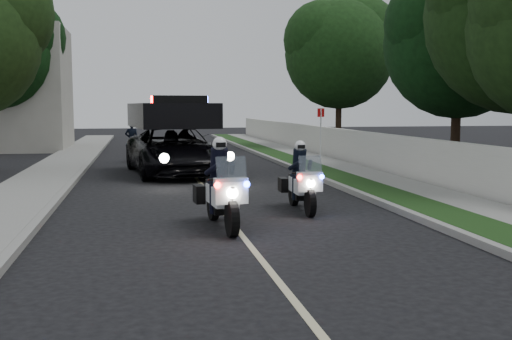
# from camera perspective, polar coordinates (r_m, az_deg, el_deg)

# --- Properties ---
(ground) EXTENTS (120.00, 120.00, 0.00)m
(ground) POSITION_cam_1_polar(r_m,az_deg,el_deg) (11.37, -0.80, -6.85)
(ground) COLOR black
(ground) RESTS_ON ground
(curb_right) EXTENTS (0.20, 60.00, 0.15)m
(curb_right) POSITION_cam_1_polar(r_m,az_deg,el_deg) (21.91, 5.17, -0.43)
(curb_right) COLOR gray
(curb_right) RESTS_ON ground
(grass_verge) EXTENTS (1.20, 60.00, 0.16)m
(grass_verge) POSITION_cam_1_polar(r_m,az_deg,el_deg) (22.11, 6.92, -0.38)
(grass_verge) COLOR #193814
(grass_verge) RESTS_ON ground
(sidewalk_right) EXTENTS (1.40, 60.00, 0.16)m
(sidewalk_right) POSITION_cam_1_polar(r_m,az_deg,el_deg) (22.54, 10.07, -0.31)
(sidewalk_right) COLOR gray
(sidewalk_right) RESTS_ON ground
(property_wall) EXTENTS (0.22, 60.00, 1.50)m
(property_wall) POSITION_cam_1_polar(r_m,az_deg,el_deg) (22.85, 12.44, 1.42)
(property_wall) COLOR beige
(property_wall) RESTS_ON ground
(curb_left) EXTENTS (0.20, 60.00, 0.15)m
(curb_left) POSITION_cam_1_polar(r_m,az_deg,el_deg) (21.17, -16.69, -0.89)
(curb_left) COLOR gray
(curb_left) RESTS_ON ground
(sidewalk_left) EXTENTS (2.00, 60.00, 0.16)m
(sidewalk_left) POSITION_cam_1_polar(r_m,az_deg,el_deg) (21.31, -19.63, -0.93)
(sidewalk_left) COLOR gray
(sidewalk_left) RESTS_ON ground
(lane_marking) EXTENTS (0.12, 50.00, 0.01)m
(lane_marking) POSITION_cam_1_polar(r_m,az_deg,el_deg) (21.15, -5.56, -0.86)
(lane_marking) COLOR #BFB78C
(lane_marking) RESTS_ON ground
(police_moto_left) EXTENTS (0.96, 2.29, 1.90)m
(police_moto_left) POSITION_cam_1_polar(r_m,az_deg,el_deg) (12.77, -3.25, -5.42)
(police_moto_left) COLOR white
(police_moto_left) RESTS_ON ground
(police_moto_right) EXTENTS (0.75, 2.03, 1.71)m
(police_moto_right) POSITION_cam_1_polar(r_m,az_deg,el_deg) (14.82, 4.26, -3.83)
(police_moto_right) COLOR white
(police_moto_right) RESTS_ON ground
(police_suv) EXTENTS (3.74, 6.72, 3.11)m
(police_suv) POSITION_cam_1_polar(r_m,az_deg,el_deg) (22.76, -7.68, -0.41)
(police_suv) COLOR black
(police_suv) RESTS_ON ground
(bicycle) EXTENTS (0.81, 1.75, 0.88)m
(bicycle) POSITION_cam_1_polar(r_m,az_deg,el_deg) (28.04, -11.56, 0.73)
(bicycle) COLOR black
(bicycle) RESTS_ON ground
(cyclist) EXTENTS (0.61, 0.42, 1.65)m
(cyclist) POSITION_cam_1_polar(r_m,az_deg,el_deg) (28.04, -11.56, 0.73)
(cyclist) COLOR black
(cyclist) RESTS_ON ground
(sign_post) EXTENTS (0.51, 0.51, 2.51)m
(sign_post) POSITION_cam_1_polar(r_m,az_deg,el_deg) (27.27, 6.07, 0.67)
(sign_post) COLOR #B4110C
(sign_post) RESTS_ON ground
(tree_right_c) EXTENTS (7.35, 7.35, 9.50)m
(tree_right_c) POSITION_cam_1_polar(r_m,az_deg,el_deg) (24.92, 18.14, -0.10)
(tree_right_c) COLOR black
(tree_right_c) RESTS_ON ground
(tree_right_d) EXTENTS (7.35, 7.35, 10.92)m
(tree_right_d) POSITION_cam_1_polar(r_m,az_deg,el_deg) (37.18, 7.73, 2.08)
(tree_right_d) COLOR #193C14
(tree_right_d) RESTS_ON ground
(tree_left_far) EXTENTS (7.05, 7.05, 10.07)m
(tree_left_far) POSITION_cam_1_polar(r_m,az_deg,el_deg) (35.82, -22.68, 1.52)
(tree_left_far) COLOR black
(tree_left_far) RESTS_ON ground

